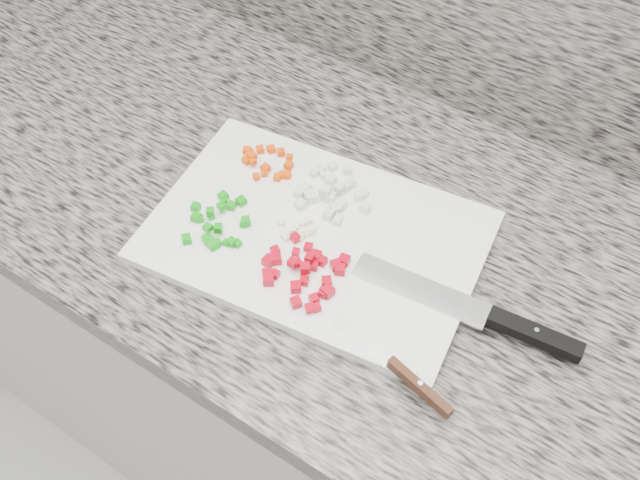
{
  "coord_description": "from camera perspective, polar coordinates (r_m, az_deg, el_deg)",
  "views": [
    {
      "loc": [
        0.23,
        0.89,
        1.67
      ],
      "look_at": [
        -0.08,
        1.37,
        0.93
      ],
      "focal_mm": 40.0,
      "sensor_mm": 36.0,
      "label": 1
    }
  ],
  "objects": [
    {
      "name": "cabinet",
      "position": [
        1.37,
        4.76,
        -12.51
      ],
      "size": [
        3.92,
        0.62,
        0.86
      ],
      "primitive_type": "cube",
      "color": "silver",
      "rests_on": "ground"
    },
    {
      "name": "chef_knife",
      "position": [
        0.9,
        13.75,
        -6.11
      ],
      "size": [
        0.3,
        0.06,
        0.02
      ],
      "rotation": [
        0.0,
        0.0,
        0.1
      ],
      "color": "white",
      "rests_on": "cutting_board"
    },
    {
      "name": "green_pepper_pile",
      "position": [
        0.97,
        -8.17,
        1.39
      ],
      "size": [
        0.1,
        0.11,
        0.02
      ],
      "color": "#0D960E",
      "rests_on": "cutting_board"
    },
    {
      "name": "paring_knife",
      "position": [
        0.84,
        6.74,
        -10.62
      ],
      "size": [
        0.18,
        0.06,
        0.02
      ],
      "rotation": [
        0.0,
        0.0,
        -0.23
      ],
      "color": "white",
      "rests_on": "cutting_board"
    },
    {
      "name": "carrot_pile",
      "position": [
        1.05,
        -4.31,
        6.25
      ],
      "size": [
        0.09,
        0.07,
        0.02
      ],
      "color": "#DB4404",
      "rests_on": "cutting_board"
    },
    {
      "name": "garlic_pile",
      "position": [
        0.96,
        -1.71,
        0.88
      ],
      "size": [
        0.06,
        0.05,
        0.01
      ],
      "color": "#F8F0C0",
      "rests_on": "cutting_board"
    },
    {
      "name": "countertop",
      "position": [
        0.99,
        6.46,
        -1.2
      ],
      "size": [
        3.96,
        0.64,
        0.04
      ],
      "primitive_type": "cube",
      "color": "slate",
      "rests_on": "cabinet"
    },
    {
      "name": "red_pepper_pile",
      "position": [
        0.91,
        -1.34,
        -2.53
      ],
      "size": [
        0.11,
        0.11,
        0.02
      ],
      "color": "#B40214",
      "rests_on": "cutting_board"
    },
    {
      "name": "cutting_board",
      "position": [
        0.97,
        -0.34,
        0.3
      ],
      "size": [
        0.48,
        0.35,
        0.01
      ],
      "primitive_type": "cube",
      "rotation": [
        0.0,
        0.0,
        0.13
      ],
      "color": "white",
      "rests_on": "countertop"
    },
    {
      "name": "onion_pile",
      "position": [
        1.0,
        0.84,
        3.76
      ],
      "size": [
        0.11,
        0.11,
        0.02
      ],
      "color": "silver",
      "rests_on": "cutting_board"
    }
  ]
}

